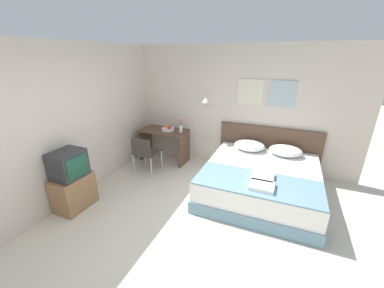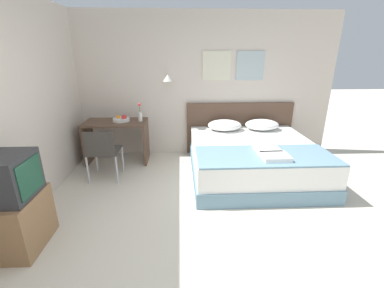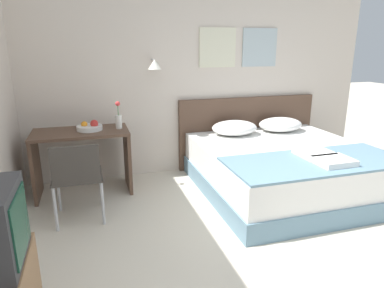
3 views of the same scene
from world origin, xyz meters
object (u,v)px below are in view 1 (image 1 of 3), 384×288
Objects in this scene: pillow_left at (249,146)px; folded_towel_mid_bed at (262,186)px; tv_stand at (74,192)px; throw_blanket at (257,183)px; pillow_right at (285,151)px; television at (68,164)px; desk at (164,140)px; flower_vase at (181,127)px; headboard at (268,149)px; bed at (260,181)px; desk_chair at (145,152)px; folded_towel_near_foot at (263,177)px; fruit_bowl at (168,129)px.

folded_towel_mid_bed is at bearing -73.29° from pillow_left.
throw_blanket is at bearing 19.16° from tv_stand.
television is (-3.18, -2.31, 0.15)m from pillow_right.
television is (-0.48, -2.24, 0.27)m from desk.
pillow_left is 1.91× the size of flower_vase.
television is at bearing -137.13° from headboard.
headboard is 3.42× the size of tv_stand.
headboard reaches higher than tv_stand.
tv_stand is 0.51m from television.
bed is 0.90m from pillow_right.
flower_vase reaches higher than throw_blanket.
desk_chair reaches higher than bed.
desk is 1.79× the size of tv_stand.
desk_chair reaches higher than throw_blanket.
desk_chair reaches higher than desk.
desk_chair is at bearing 171.94° from folded_towel_near_foot.
pillow_right is 3.93m from television.
flower_vase is (0.49, 0.76, 0.37)m from desk_chair.
fruit_bowl reaches higher than folded_towel_near_foot.
headboard is 2.65m from desk_chair.
desk is (-2.34, -0.39, 0.02)m from headboard.
headboard reaches higher than pillow_left.
television is (-2.83, -1.57, 0.52)m from bed.
throw_blanket is 3.13× the size of tv_stand.
throw_blanket is 3.00m from television.
headboard is 3.86m from tv_stand.
fruit_bowl is (-1.88, -0.06, 0.15)m from pillow_left.
throw_blanket is at bearing -90.00° from bed.
bed is at bearing -15.82° from desk.
fruit_bowl reaches higher than desk.
pillow_right is at bearing 0.00° from pillow_left.
fruit_bowl is at bearing 75.10° from tv_stand.
television reaches higher than fruit_bowl.
tv_stand is at bearing -160.84° from throw_blanket.
tv_stand is at bearing -104.90° from fruit_bowl.
pillow_right is at bearing 75.07° from throw_blanket.
fruit_bowl is (-2.23, 0.67, 0.53)m from bed.
flower_vase is 0.54× the size of tv_stand.
fruit_bowl reaches higher than bed.
flower_vase reaches higher than desk_chair.
tv_stand is at bearing -144.06° from pillow_right.
throw_blanket reaches higher than tv_stand.
bed is 5.68× the size of folded_towel_mid_bed.
pillow_right is 2.70m from desk.
folded_towel_mid_bed is 2.55m from desk_chair.
headboard reaches higher than throw_blanket.
television is (-0.44, -1.47, 0.29)m from desk_chair.
pillow_left is at bearing 115.72° from bed.
bed is 2.44× the size of desk_chair.
television is at bearing -112.61° from flower_vase.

